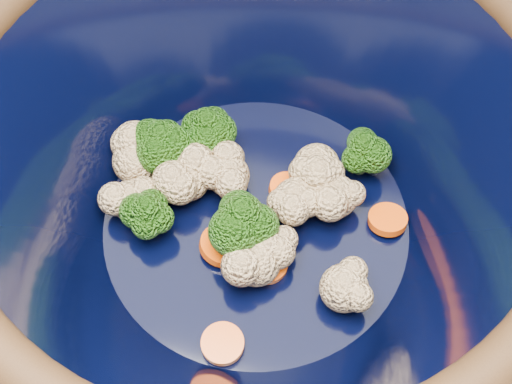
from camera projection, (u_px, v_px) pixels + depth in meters
The scene contains 3 objects.
counter at pixel (224, 371), 0.95m from camera, with size 1.20×1.20×0.90m, color beige.
mixing_bowl at pixel (256, 179), 0.46m from camera, with size 0.40×0.40×0.17m.
vegetable_pile at pixel (243, 192), 0.50m from camera, with size 0.22×0.19×0.05m.
Camera 1 is at (0.13, -0.26, 1.38)m, focal length 50.00 mm.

